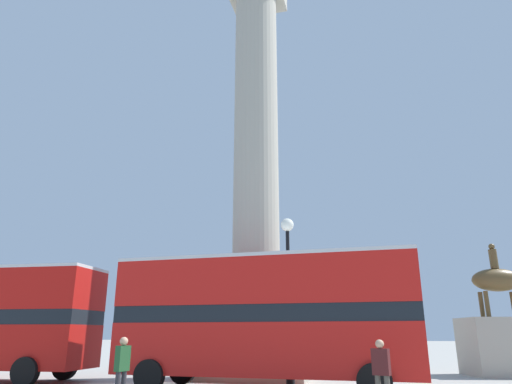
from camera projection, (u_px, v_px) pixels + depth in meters
The scene contains 7 objects.
ground_plane at pixel (256, 378), 19.29m from camera, with size 200.00×200.00×0.00m, color #9E9B93.
monument_column at pixel (256, 181), 21.89m from camera, with size 4.81×4.81×21.56m.
bus_a at pixel (265, 315), 15.47m from camera, with size 10.12×3.08×4.34m.
equestrian_statue at pixel (506, 338), 20.37m from camera, with size 4.00×3.23×5.86m.
street_lamp at pixel (288, 276), 17.07m from camera, with size 0.51×0.51×6.07m.
pedestrian_near_lamp at pixel (122, 366), 12.25m from camera, with size 0.24×0.47×1.71m.
pedestrian_by_plinth at pixel (382, 370), 11.36m from camera, with size 0.47×0.32×1.65m.
Camera 1 is at (5.09, -20.12, 1.81)m, focal length 32.00 mm.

